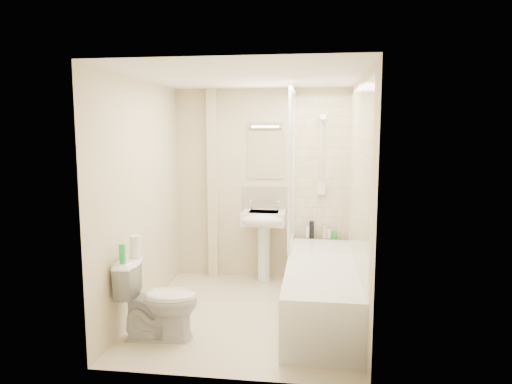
# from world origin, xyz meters

# --- Properties ---
(floor) EXTENTS (2.50, 2.50, 0.00)m
(floor) POSITION_xyz_m (0.00, 0.00, 0.00)
(floor) COLOR beige
(floor) RESTS_ON ground
(wall_back) EXTENTS (2.20, 0.02, 2.40)m
(wall_back) POSITION_xyz_m (0.00, 1.25, 1.20)
(wall_back) COLOR beige
(wall_back) RESTS_ON ground
(wall_left) EXTENTS (0.02, 2.50, 2.40)m
(wall_left) POSITION_xyz_m (-1.10, 0.00, 1.20)
(wall_left) COLOR beige
(wall_left) RESTS_ON ground
(wall_right) EXTENTS (0.02, 2.50, 2.40)m
(wall_right) POSITION_xyz_m (1.10, 0.00, 1.20)
(wall_right) COLOR beige
(wall_right) RESTS_ON ground
(ceiling) EXTENTS (2.20, 2.50, 0.02)m
(ceiling) POSITION_xyz_m (0.00, 0.00, 2.40)
(ceiling) COLOR white
(ceiling) RESTS_ON wall_back
(tile_back) EXTENTS (0.70, 0.01, 1.75)m
(tile_back) POSITION_xyz_m (0.75, 1.24, 1.42)
(tile_back) COLOR beige
(tile_back) RESTS_ON wall_back
(tile_right) EXTENTS (0.01, 2.10, 1.75)m
(tile_right) POSITION_xyz_m (1.09, 0.05, 1.42)
(tile_right) COLOR beige
(tile_right) RESTS_ON wall_right
(pipe_boxing) EXTENTS (0.12, 0.12, 2.40)m
(pipe_boxing) POSITION_xyz_m (-0.62, 1.19, 1.20)
(pipe_boxing) COLOR beige
(pipe_boxing) RESTS_ON ground
(splashback) EXTENTS (0.60, 0.02, 0.30)m
(splashback) POSITION_xyz_m (0.05, 1.24, 1.03)
(splashback) COLOR beige
(splashback) RESTS_ON wall_back
(mirror) EXTENTS (0.46, 0.01, 0.60)m
(mirror) POSITION_xyz_m (0.05, 1.24, 1.58)
(mirror) COLOR white
(mirror) RESTS_ON wall_back
(strip_light) EXTENTS (0.42, 0.07, 0.07)m
(strip_light) POSITION_xyz_m (0.05, 1.22, 1.95)
(strip_light) COLOR silver
(strip_light) RESTS_ON wall_back
(bathtub) EXTENTS (0.70, 2.10, 0.55)m
(bathtub) POSITION_xyz_m (0.75, 0.05, 0.29)
(bathtub) COLOR white
(bathtub) RESTS_ON ground
(shower_screen) EXTENTS (0.04, 0.92, 1.80)m
(shower_screen) POSITION_xyz_m (0.40, 0.80, 1.45)
(shower_screen) COLOR white
(shower_screen) RESTS_ON bathtub
(shower_fixture) EXTENTS (0.10, 0.16, 0.99)m
(shower_fixture) POSITION_xyz_m (0.75, 1.19, 1.55)
(shower_fixture) COLOR white
(shower_fixture) RESTS_ON wall_back
(pedestal_sink) EXTENTS (0.53, 0.48, 1.02)m
(pedestal_sink) POSITION_xyz_m (0.05, 1.01, 0.71)
(pedestal_sink) COLOR white
(pedestal_sink) RESTS_ON ground
(bottle_white_a) EXTENTS (0.05, 0.05, 0.15)m
(bottle_white_a) POSITION_xyz_m (0.59, 1.16, 0.62)
(bottle_white_a) COLOR white
(bottle_white_a) RESTS_ON bathtub
(bottle_black_b) EXTENTS (0.06, 0.06, 0.21)m
(bottle_black_b) POSITION_xyz_m (0.64, 1.16, 0.66)
(bottle_black_b) COLOR black
(bottle_black_b) RESTS_ON bathtub
(bottle_cream) EXTENTS (0.07, 0.07, 0.15)m
(bottle_cream) POSITION_xyz_m (0.80, 1.16, 0.63)
(bottle_cream) COLOR beige
(bottle_cream) RESTS_ON bathtub
(bottle_white_b) EXTENTS (0.06, 0.06, 0.12)m
(bottle_white_b) POSITION_xyz_m (0.86, 1.16, 0.61)
(bottle_white_b) COLOR silver
(bottle_white_b) RESTS_ON bathtub
(bottle_green) EXTENTS (0.06, 0.06, 0.09)m
(bottle_green) POSITION_xyz_m (0.92, 1.16, 0.59)
(bottle_green) COLOR green
(bottle_green) RESTS_ON bathtub
(toilet) EXTENTS (0.50, 0.77, 0.73)m
(toilet) POSITION_xyz_m (-0.72, -0.63, 0.36)
(toilet) COLOR white
(toilet) RESTS_ON ground
(toilet_roll_lower) EXTENTS (0.10, 0.10, 0.10)m
(toilet_roll_lower) POSITION_xyz_m (-0.96, -0.56, 0.78)
(toilet_roll_lower) COLOR white
(toilet_roll_lower) RESTS_ON toilet
(toilet_roll_upper) EXTENTS (0.10, 0.10, 0.10)m
(toilet_roll_upper) POSITION_xyz_m (-0.95, -0.56, 0.88)
(toilet_roll_upper) COLOR white
(toilet_roll_upper) RESTS_ON toilet_roll_lower
(green_bottle) EXTENTS (0.06, 0.06, 0.18)m
(green_bottle) POSITION_xyz_m (-0.99, -0.77, 0.81)
(green_bottle) COLOR green
(green_bottle) RESTS_ON toilet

